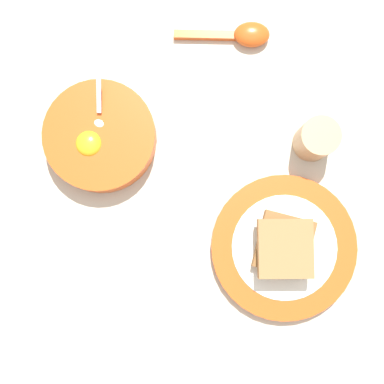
% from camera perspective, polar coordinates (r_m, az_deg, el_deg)
% --- Properties ---
extents(ground_plane, '(3.00, 3.00, 0.00)m').
position_cam_1_polar(ground_plane, '(0.87, 6.09, 3.84)').
color(ground_plane, beige).
extents(egg_bowl, '(0.17, 0.17, 0.07)m').
position_cam_1_polar(egg_bowl, '(0.86, -9.76, 5.81)').
color(egg_bowl, '#DB5119').
rests_on(egg_bowl, ground_plane).
extents(toast_plate, '(0.23, 0.23, 0.02)m').
position_cam_1_polar(toast_plate, '(0.86, 9.74, -5.83)').
color(toast_plate, '#DB5119').
rests_on(toast_plate, ground_plane).
extents(toast_sandwich, '(0.11, 0.11, 0.04)m').
position_cam_1_polar(toast_sandwich, '(0.83, 9.85, -5.73)').
color(toast_sandwich, brown).
rests_on(toast_sandwich, toast_plate).
extents(soup_spoon, '(0.15, 0.09, 0.03)m').
position_cam_1_polar(soup_spoon, '(0.90, 5.39, 16.36)').
color(soup_spoon, '#DB5119').
rests_on(soup_spoon, ground_plane).
extents(drinking_cup, '(0.06, 0.06, 0.07)m').
position_cam_1_polar(drinking_cup, '(0.85, 13.13, 5.52)').
color(drinking_cup, tan).
rests_on(drinking_cup, ground_plane).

